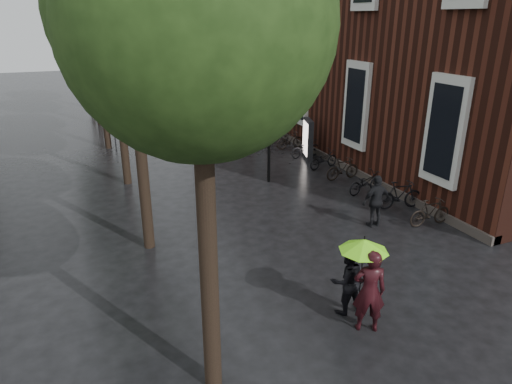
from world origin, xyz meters
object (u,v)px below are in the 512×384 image
parked_bicycles (295,144)px  person_burgundy (369,291)px  pedestrian_walking (376,201)px  ad_lightbox (308,139)px  person_black (347,280)px  lamp_post (269,118)px

parked_bicycles → person_burgundy: bearing=-111.0°
person_burgundy → parked_bicycles: size_ratio=0.10×
pedestrian_walking → ad_lightbox: ad_lightbox is taller
person_black → ad_lightbox: (5.20, 11.33, 0.13)m
person_black → lamp_post: lamp_post is taller
person_burgundy → ad_lightbox: person_burgundy is taller
pedestrian_walking → parked_bicycles: bearing=-99.6°
person_burgundy → lamp_post: size_ratio=0.43×
person_black → lamp_post: bearing=-99.4°
person_black → person_burgundy: bearing=99.8°
pedestrian_walking → parked_bicycles: pedestrian_walking is taller
lamp_post → person_burgundy: bearing=-101.6°
person_black → parked_bicycles: person_black is taller
pedestrian_walking → lamp_post: lamp_post is taller
person_burgundy → person_black: size_ratio=1.17×
person_burgundy → person_black: 0.75m
pedestrian_walking → parked_bicycles: (1.62, 8.82, -0.43)m
lamp_post → parked_bicycles: bearing=48.9°
person_black → pedestrian_walking: pedestrian_walking is taller
person_burgundy → person_black: (-0.08, 0.74, -0.14)m
ad_lightbox → lamp_post: (-3.14, -2.39, 1.76)m
parked_bicycles → lamp_post: (-3.06, -3.51, 2.27)m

